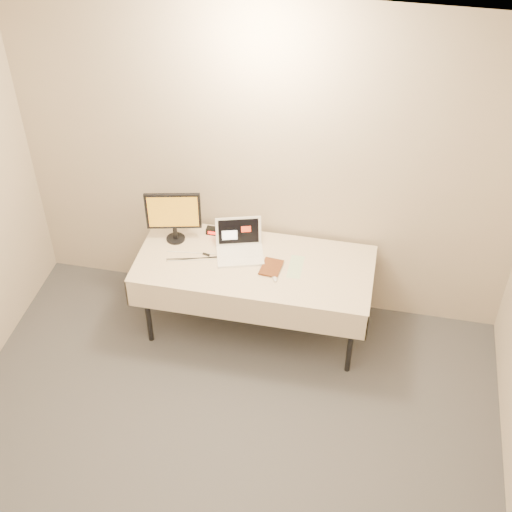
% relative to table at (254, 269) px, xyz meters
% --- Properties ---
extents(back_wall, '(4.00, 0.10, 2.70)m').
position_rel_table_xyz_m(back_wall, '(0.00, 0.45, 0.67)').
color(back_wall, beige).
rests_on(back_wall, ground).
extents(table, '(1.86, 0.81, 0.74)m').
position_rel_table_xyz_m(table, '(0.00, 0.00, 0.00)').
color(table, black).
rests_on(table, ground).
extents(laptop, '(0.44, 0.41, 0.25)m').
position_rel_table_xyz_m(laptop, '(-0.15, 0.12, 0.12)').
color(laptop, white).
rests_on(laptop, table).
extents(monitor, '(0.43, 0.18, 0.45)m').
position_rel_table_xyz_m(monitor, '(-0.69, 0.16, 0.33)').
color(monitor, black).
rests_on(monitor, table).
extents(book, '(0.16, 0.03, 0.21)m').
position_rel_table_xyz_m(book, '(0.06, -0.03, 0.17)').
color(book, '#94461B').
rests_on(book, table).
extents(alarm_clock, '(0.14, 0.06, 0.06)m').
position_rel_table_xyz_m(alarm_clock, '(-0.39, 0.29, 0.09)').
color(alarm_clock, black).
rests_on(alarm_clock, table).
extents(clicker, '(0.06, 0.09, 0.02)m').
position_rel_table_xyz_m(clicker, '(0.19, -0.15, 0.07)').
color(clicker, silver).
rests_on(clicker, table).
extents(paper_form, '(0.11, 0.27, 0.00)m').
position_rel_table_xyz_m(paper_form, '(0.32, 0.02, 0.06)').
color(paper_form, '#BBDDB0').
rests_on(paper_form, table).
extents(usb_dongle, '(0.06, 0.03, 0.01)m').
position_rel_table_xyz_m(usb_dongle, '(-0.40, 0.02, 0.07)').
color(usb_dongle, black).
rests_on(usb_dongle, table).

